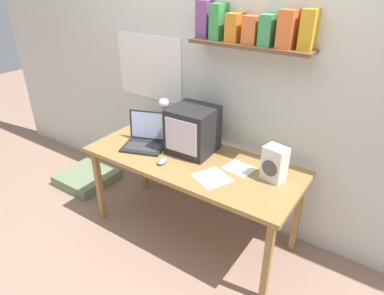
{
  "coord_description": "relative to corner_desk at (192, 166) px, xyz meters",
  "views": [
    {
      "loc": [
        1.26,
        -1.85,
        2.0
      ],
      "look_at": [
        0.0,
        0.0,
        0.81
      ],
      "focal_mm": 32.0,
      "sensor_mm": 36.0,
      "label": 1
    }
  ],
  "objects": [
    {
      "name": "juice_glass",
      "position": [
        -0.68,
        0.27,
        0.11
      ],
      "size": [
        0.07,
        0.07,
        0.12
      ],
      "color": "white",
      "rests_on": "corner_desk"
    },
    {
      "name": "loose_paper_near_laptop",
      "position": [
        0.36,
        0.08,
        0.06
      ],
      "size": [
        0.22,
        0.2,
        0.0
      ],
      "rotation": [
        0.0,
        0.0,
        -0.14
      ],
      "color": "white",
      "rests_on": "corner_desk"
    },
    {
      "name": "crt_monitor",
      "position": [
        -0.07,
        0.12,
        0.24
      ],
      "size": [
        0.34,
        0.34,
        0.36
      ],
      "rotation": [
        0.0,
        0.0,
        0.03
      ],
      "color": "#232326",
      "rests_on": "corner_desk"
    },
    {
      "name": "space_heater",
      "position": [
        0.61,
        0.08,
        0.18
      ],
      "size": [
        0.17,
        0.14,
        0.25
      ],
      "rotation": [
        0.0,
        0.0,
        -0.21
      ],
      "color": "white",
      "rests_on": "corner_desk"
    },
    {
      "name": "ground_plane",
      "position": [
        0.0,
        0.0,
        -0.65
      ],
      "size": [
        12.0,
        12.0,
        0.0
      ],
      "primitive_type": "plane",
      "color": "#9A7866"
    },
    {
      "name": "laptop",
      "position": [
        -0.44,
        -0.01,
        0.13
      ],
      "size": [
        0.39,
        0.36,
        0.26
      ],
      "rotation": [
        0.0,
        0.0,
        0.35
      ],
      "color": "#232326",
      "rests_on": "corner_desk"
    },
    {
      "name": "printed_handout",
      "position": [
        0.26,
        -0.14,
        0.06
      ],
      "size": [
        0.29,
        0.29,
        0.0
      ],
      "rotation": [
        0.0,
        0.0,
        -0.43
      ],
      "color": "white",
      "rests_on": "corner_desk"
    },
    {
      "name": "back_wall",
      "position": [
        0.0,
        0.44,
        0.66
      ],
      "size": [
        5.6,
        0.24,
        2.6
      ],
      "color": "silver",
      "rests_on": "ground_plane"
    },
    {
      "name": "corner_desk",
      "position": [
        0.0,
        0.0,
        0.0
      ],
      "size": [
        1.66,
        0.69,
        0.71
      ],
      "color": "#9D7641",
      "rests_on": "ground_plane"
    },
    {
      "name": "computer_mouse",
      "position": [
        -0.15,
        -0.17,
        0.08
      ],
      "size": [
        0.08,
        0.11,
        0.03
      ],
      "rotation": [
        0.0,
        0.0,
        0.16
      ],
      "color": "gray",
      "rests_on": "corner_desk"
    },
    {
      "name": "floor_cushion",
      "position": [
        -1.32,
        0.01,
        -0.59
      ],
      "size": [
        0.51,
        0.51,
        0.11
      ],
      "color": "gray",
      "rests_on": "ground_plane"
    },
    {
      "name": "desk_lamp",
      "position": [
        -0.39,
        0.19,
        0.27
      ],
      "size": [
        0.15,
        0.17,
        0.36
      ],
      "rotation": [
        0.0,
        0.0,
        -0.09
      ],
      "color": "silver",
      "rests_on": "corner_desk"
    }
  ]
}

